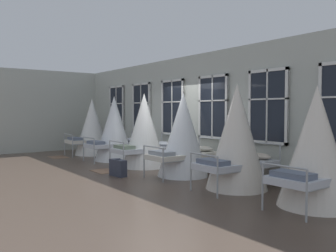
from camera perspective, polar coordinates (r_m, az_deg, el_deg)
The scene contains 13 objects.
ground at distance 10.35m, azimuth -0.53°, elevation -7.13°, with size 25.51×25.51×0.00m, color #4C3D33.
back_wall_with_windows at distance 10.88m, azimuth 4.15°, elevation 2.33°, with size 13.75×0.10×3.40m, color #B2B7AD.
end_wall_left at distance 15.60m, azimuth -22.52°, elevation 2.21°, with size 0.10×7.52×3.40m, color #B2B7AD.
window_bank at distance 10.83m, azimuth 3.66°, elevation -1.03°, with size 10.52×0.10×2.65m.
cot_first at distance 14.28m, azimuth -11.98°, elevation -0.24°, with size 1.36×1.96×2.19m.
cot_second at distance 12.51m, azimuth -8.55°, elevation -0.51°, with size 1.36×1.96×2.23m.
cot_third at distance 10.95m, azimuth -3.80°, elevation -0.85°, with size 1.36×1.95×2.26m.
cot_fourth at distance 9.46m, azimuth 2.42°, elevation -1.52°, with size 1.36×1.96×2.21m.
cot_fifth at distance 8.03m, azimuth 10.92°, elevation -1.88°, with size 1.36×1.97×2.33m.
cot_sixth at distance 6.96m, azimuth 22.56°, elevation -3.28°, with size 1.36×1.96×2.19m.
rug_first at distance 13.83m, azimuth -17.09°, elevation -4.77°, with size 0.80×0.56×0.01m, color brown.
rug_third at distance 10.40m, azimuth -10.14°, elevation -7.10°, with size 0.80×0.56×0.01m, color brown.
suitcase_dark at distance 9.56m, azimuth -7.97°, elevation -6.61°, with size 0.58×0.26×0.47m.
Camera 1 is at (8.25, -5.99, 1.75)m, focal length 38.24 mm.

